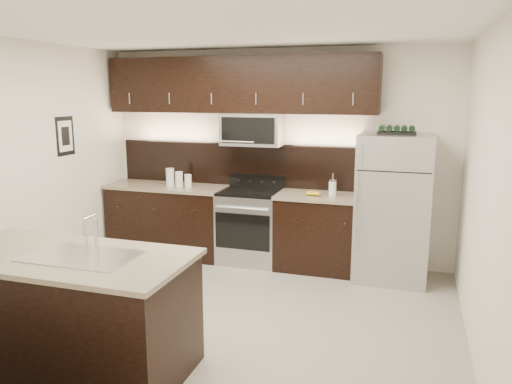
% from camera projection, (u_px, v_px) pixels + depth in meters
% --- Properties ---
extents(ground, '(4.50, 4.50, 0.00)m').
position_uv_depth(ground, '(221.00, 319.00, 4.84)').
color(ground, gray).
rests_on(ground, ground).
extents(room_walls, '(4.52, 4.02, 2.71)m').
position_uv_depth(room_walls, '(205.00, 144.00, 4.51)').
color(room_walls, silver).
rests_on(room_walls, ground).
extents(counter_run, '(3.51, 0.65, 0.94)m').
position_uv_depth(counter_run, '(235.00, 225.00, 6.46)').
color(counter_run, black).
rests_on(counter_run, ground).
extents(upper_fixtures, '(3.49, 0.40, 1.66)m').
position_uv_depth(upper_fixtures, '(240.00, 94.00, 6.26)').
color(upper_fixtures, black).
rests_on(upper_fixtures, counter_run).
extents(island, '(1.96, 0.96, 0.94)m').
position_uv_depth(island, '(68.00, 312.00, 3.90)').
color(island, black).
rests_on(island, ground).
extents(sink_faucet, '(0.84, 0.50, 0.28)m').
position_uv_depth(sink_faucet, '(81.00, 254.00, 3.77)').
color(sink_faucet, silver).
rests_on(sink_faucet, island).
extents(refrigerator, '(0.82, 0.74, 1.70)m').
position_uv_depth(refrigerator, '(393.00, 208.00, 5.75)').
color(refrigerator, '#B2B2B7').
rests_on(refrigerator, ground).
extents(wine_rack, '(0.42, 0.26, 0.10)m').
position_uv_depth(wine_rack, '(397.00, 130.00, 5.58)').
color(wine_rack, black).
rests_on(wine_rack, refrigerator).
extents(canisters, '(0.36, 0.11, 0.24)m').
position_uv_depth(canisters, '(177.00, 179.00, 6.54)').
color(canisters, silver).
rests_on(canisters, counter_run).
extents(french_press, '(0.09, 0.09, 0.27)m').
position_uv_depth(french_press, '(333.00, 188.00, 5.93)').
color(french_press, silver).
rests_on(french_press, counter_run).
extents(bananas, '(0.19, 0.15, 0.06)m').
position_uv_depth(bananas, '(310.00, 193.00, 6.00)').
color(bananas, gold).
rests_on(bananas, counter_run).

